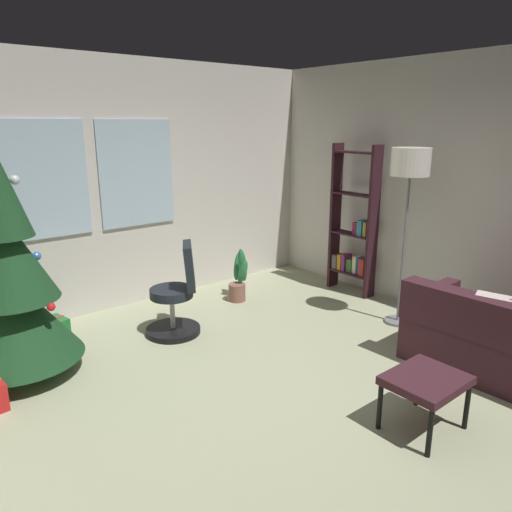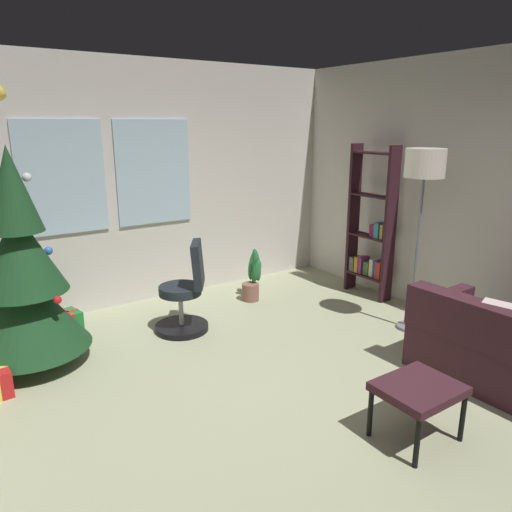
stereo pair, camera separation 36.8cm
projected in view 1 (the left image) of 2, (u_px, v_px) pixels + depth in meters
The scene contains 10 objects.
ground_plane at pixel (300, 411), 3.76m from camera, with size 5.14×5.72×0.10m, color #A4A884.
wall_back_with_windows at pixel (123, 186), 5.52m from camera, with size 5.14×0.12×2.82m.
wall_right_with_frames at pixel (485, 193), 4.97m from camera, with size 0.12×5.72×2.82m.
footstool at pixel (426, 383), 3.37m from camera, with size 0.54×0.45×0.41m.
holiday_tree at pixel (12, 287), 4.00m from camera, with size 1.03×1.03×2.40m.
gift_box_green at pixel (54, 328), 4.90m from camera, with size 0.28×0.30×0.21m.
office_chair at pixel (177, 300), 4.94m from camera, with size 0.59×0.58×0.95m.
bookshelf at pixel (354, 231), 6.06m from camera, with size 0.18×0.64×1.87m.
floor_lamp at pixel (410, 174), 4.86m from camera, with size 0.39×0.39×1.88m.
potted_plant at pixel (239, 278), 5.93m from camera, with size 0.33×0.35×0.66m.
Camera 1 is at (-2.36, -2.33, 2.12)m, focal length 33.90 mm.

